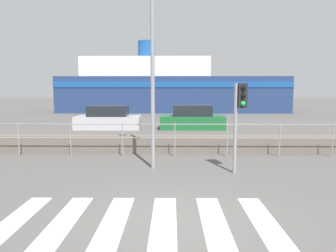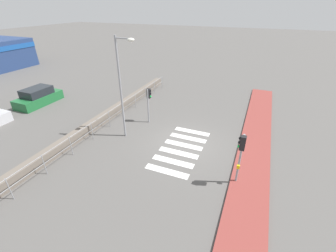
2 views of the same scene
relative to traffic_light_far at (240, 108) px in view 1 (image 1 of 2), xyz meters
The scene contains 9 objects.
ground_plane 4.25m from the traffic_light_far, 117.84° to the right, with size 160.00×160.00×0.00m, color #565451.
crosswalk 4.58m from the traffic_light_far, 126.26° to the right, with size 4.95×2.40×0.01m.
seawall 3.92m from the traffic_light_far, 119.71° to the left, with size 20.40×0.55×0.62m.
harbor_fence 3.07m from the traffic_light_far, 128.38° to the left, with size 18.40×0.04×1.21m.
traffic_light_far is the anchor object (origin of this frame).
streetlamp 3.20m from the traffic_light_far, behind, with size 0.32×1.22×6.28m.
ferry_boat 26.16m from the traffic_light_far, 95.16° to the left, with size 23.25×6.76×7.40m.
parked_car_silver 11.94m from the traffic_light_far, 118.66° to the left, with size 3.85×1.77×1.39m.
parked_car_green 10.52m from the traffic_light_far, 93.71° to the left, with size 3.80×1.76×1.43m.
Camera 1 is at (-0.10, -5.71, 2.37)m, focal length 35.00 mm.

